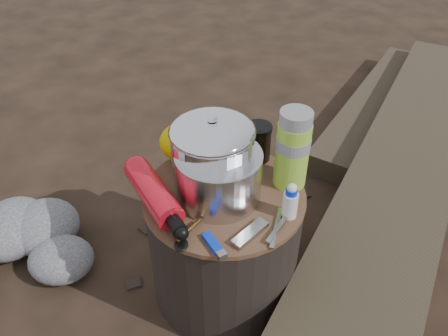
{
  "coord_description": "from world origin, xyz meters",
  "views": [
    {
      "loc": [
        0.04,
        -0.88,
        1.19
      ],
      "look_at": [
        0.0,
        0.0,
        0.48
      ],
      "focal_mm": 36.04,
      "sensor_mm": 36.0,
      "label": 1
    }
  ],
  "objects_px": {
    "camping_pot": "(213,155)",
    "log_main": "(407,163)",
    "fuel_bottle": "(153,192)",
    "stump": "(224,244)",
    "travel_mug": "(258,143)",
    "thermos": "(292,149)"
  },
  "relations": [
    {
      "from": "camping_pot",
      "to": "log_main",
      "type": "bearing_deg",
      "value": 35.7
    },
    {
      "from": "fuel_bottle",
      "to": "camping_pot",
      "type": "bearing_deg",
      "value": -6.53
    },
    {
      "from": "stump",
      "to": "log_main",
      "type": "bearing_deg",
      "value": 38.3
    },
    {
      "from": "camping_pot",
      "to": "travel_mug",
      "type": "distance_m",
      "value": 0.18
    },
    {
      "from": "log_main",
      "to": "travel_mug",
      "type": "bearing_deg",
      "value": -121.34
    },
    {
      "from": "fuel_bottle",
      "to": "thermos",
      "type": "relative_size",
      "value": 1.34
    },
    {
      "from": "thermos",
      "to": "travel_mug",
      "type": "xyz_separation_m",
      "value": [
        -0.08,
        0.1,
        -0.06
      ]
    },
    {
      "from": "log_main",
      "to": "travel_mug",
      "type": "height_order",
      "value": "travel_mug"
    },
    {
      "from": "stump",
      "to": "camping_pot",
      "type": "distance_m",
      "value": 0.31
    },
    {
      "from": "stump",
      "to": "travel_mug",
      "type": "distance_m",
      "value": 0.31
    },
    {
      "from": "stump",
      "to": "log_main",
      "type": "xyz_separation_m",
      "value": [
        0.7,
        0.55,
        -0.11
      ]
    },
    {
      "from": "stump",
      "to": "travel_mug",
      "type": "height_order",
      "value": "travel_mug"
    },
    {
      "from": "fuel_bottle",
      "to": "thermos",
      "type": "bearing_deg",
      "value": -17.14
    },
    {
      "from": "log_main",
      "to": "camping_pot",
      "type": "relative_size",
      "value": 9.85
    },
    {
      "from": "camping_pot",
      "to": "stump",
      "type": "bearing_deg",
      "value": -43.53
    },
    {
      "from": "log_main",
      "to": "fuel_bottle",
      "type": "bearing_deg",
      "value": -119.86
    },
    {
      "from": "thermos",
      "to": "log_main",
      "type": "bearing_deg",
      "value": 43.4
    },
    {
      "from": "log_main",
      "to": "fuel_bottle",
      "type": "height_order",
      "value": "fuel_bottle"
    },
    {
      "from": "thermos",
      "to": "stump",
      "type": "bearing_deg",
      "value": -162.43
    },
    {
      "from": "log_main",
      "to": "travel_mug",
      "type": "relative_size",
      "value": 19.25
    },
    {
      "from": "stump",
      "to": "thermos",
      "type": "xyz_separation_m",
      "value": [
        0.17,
        0.05,
        0.31
      ]
    },
    {
      "from": "camping_pot",
      "to": "thermos",
      "type": "distance_m",
      "value": 0.2
    }
  ]
}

